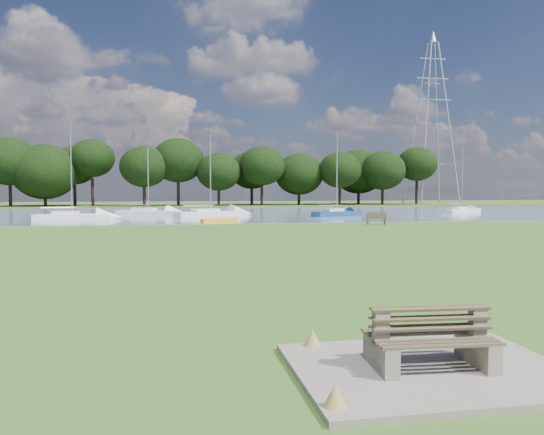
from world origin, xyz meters
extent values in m
plane|color=#4D6126|center=(0.00, 0.00, 0.00)|extent=(220.00, 220.00, 0.00)
cube|color=slate|center=(0.00, 42.00, 0.00)|extent=(220.00, 40.00, 0.10)
cube|color=#4C6626|center=(0.00, 72.00, 0.00)|extent=(220.00, 20.00, 0.40)
cube|color=gray|center=(0.00, -14.00, 0.05)|extent=(4.20, 3.20, 0.10)
cube|color=gray|center=(-0.78, -13.95, 0.33)|extent=(0.30, 1.11, 0.46)
cube|color=gray|center=(-0.78, -13.95, 0.75)|extent=(0.24, 0.20, 0.57)
cube|color=gray|center=(0.78, -14.05, 0.33)|extent=(0.30, 1.11, 0.46)
cube|color=gray|center=(0.78, -14.05, 0.75)|extent=(0.24, 0.20, 0.57)
cube|color=brown|center=(-0.02, -14.34, 0.57)|extent=(1.90, 0.54, 0.04)
cube|color=brown|center=(-0.01, -14.08, 0.88)|extent=(1.88, 0.26, 0.46)
cube|color=brown|center=(0.02, -13.66, 0.57)|extent=(1.90, 0.54, 0.04)
cube|color=brown|center=(0.01, -13.92, 0.88)|extent=(1.88, 0.26, 0.46)
cube|color=brown|center=(11.87, 19.73, 0.25)|extent=(0.20, 0.49, 0.50)
cube|color=brown|center=(13.23, 19.40, 0.25)|extent=(0.20, 0.49, 0.50)
cube|color=brown|center=(12.55, 19.57, 0.50)|extent=(1.68, 0.85, 0.05)
cube|color=brown|center=(12.50, 19.36, 0.75)|extent=(1.58, 0.43, 0.48)
cube|color=#F8AE0D|center=(0.02, 24.00, 0.21)|extent=(3.29, 1.82, 0.32)
cylinder|color=#979DA7|center=(40.88, 67.48, 15.04)|extent=(0.26, 0.26, 29.69)
cylinder|color=#979DA7|center=(45.93, 67.48, 15.04)|extent=(0.26, 0.26, 29.69)
cylinder|color=#979DA7|center=(40.88, 72.52, 15.04)|extent=(0.26, 0.26, 29.69)
cylinder|color=#979DA7|center=(45.93, 72.52, 15.04)|extent=(0.26, 0.26, 29.69)
cube|color=#979DA7|center=(43.41, 70.00, 19.50)|extent=(7.57, 0.16, 0.16)
cube|color=#979DA7|center=(43.41, 70.00, 23.36)|extent=(6.28, 0.16, 0.16)
cube|color=#979DA7|center=(43.41, 70.00, 26.92)|extent=(4.98, 0.16, 0.16)
cone|color=#979DA7|center=(43.41, 70.00, 30.97)|extent=(1.30, 1.30, 2.16)
cylinder|color=black|center=(-30.00, 68.00, 2.08)|extent=(0.53, 0.53, 3.75)
ellipsoid|color=black|center=(-30.00, 68.00, 6.66)|extent=(9.57, 9.57, 8.14)
cylinder|color=black|center=(-23.00, 68.00, 2.23)|extent=(0.53, 0.53, 4.06)
ellipsoid|color=black|center=(-23.00, 68.00, 7.19)|extent=(7.44, 7.44, 6.33)
cylinder|color=black|center=(-16.00, 68.00, 2.38)|extent=(0.53, 0.53, 4.36)
ellipsoid|color=black|center=(-16.00, 68.00, 7.72)|extent=(8.51, 8.51, 7.23)
cylinder|color=black|center=(-9.00, 68.00, 1.92)|extent=(0.53, 0.53, 3.45)
ellipsoid|color=black|center=(-9.00, 68.00, 6.13)|extent=(9.57, 9.57, 8.14)
cylinder|color=black|center=(-2.00, 68.00, 2.08)|extent=(0.53, 0.53, 3.75)
ellipsoid|color=black|center=(-2.00, 68.00, 6.66)|extent=(7.44, 7.44, 6.33)
cylinder|color=black|center=(5.00, 68.00, 2.23)|extent=(0.53, 0.53, 4.06)
ellipsoid|color=black|center=(5.00, 68.00, 7.19)|extent=(8.51, 8.51, 7.23)
cylinder|color=black|center=(12.00, 68.00, 2.38)|extent=(0.53, 0.53, 4.36)
ellipsoid|color=black|center=(12.00, 68.00, 7.72)|extent=(9.57, 9.57, 8.14)
cylinder|color=black|center=(19.00, 68.00, 1.92)|extent=(0.53, 0.53, 3.45)
ellipsoid|color=black|center=(19.00, 68.00, 6.13)|extent=(7.44, 7.44, 6.33)
cylinder|color=black|center=(26.00, 68.00, 2.08)|extent=(0.53, 0.53, 3.75)
ellipsoid|color=black|center=(26.00, 68.00, 6.66)|extent=(8.51, 8.51, 7.23)
cylinder|color=black|center=(33.00, 68.00, 2.23)|extent=(0.53, 0.53, 4.06)
ellipsoid|color=black|center=(33.00, 68.00, 7.19)|extent=(9.57, 9.57, 8.14)
cylinder|color=black|center=(40.00, 68.00, 2.38)|extent=(0.53, 0.53, 4.36)
ellipsoid|color=black|center=(40.00, 68.00, 7.72)|extent=(7.44, 7.44, 6.33)
cube|color=white|center=(-13.26, 31.15, 0.40)|extent=(6.93, 2.35, 0.71)
cube|color=white|center=(-13.81, 31.12, 0.83)|extent=(2.48, 1.65, 0.46)
cylinder|color=#A5A8AD|center=(-13.26, 31.15, 4.90)|extent=(0.12, 0.12, 8.69)
cube|color=white|center=(0.03, 34.34, 0.42)|extent=(7.81, 4.78, 0.73)
cube|color=white|center=(-0.53, 34.11, 0.86)|extent=(3.08, 2.53, 0.47)
cylinder|color=#A5A8AD|center=(0.03, 34.34, 4.87)|extent=(0.13, 0.13, 8.60)
cube|color=white|center=(-6.50, 38.00, 0.42)|extent=(7.19, 4.53, 0.73)
cube|color=white|center=(-7.01, 38.22, 0.86)|extent=(2.85, 2.37, 0.47)
cylinder|color=#A5A8AD|center=(-6.50, 38.00, 4.00)|extent=(0.13, 0.13, 6.86)
cube|color=white|center=(30.94, 37.93, 0.38)|extent=(5.73, 3.65, 0.66)
cube|color=white|center=(30.53, 37.75, 0.78)|extent=(2.28, 1.90, 0.42)
cylinder|color=#A5A8AD|center=(30.94, 37.93, 4.24)|extent=(0.11, 0.11, 7.43)
cube|color=navy|center=(13.15, 32.18, 0.42)|extent=(5.83, 3.60, 0.75)
cube|color=white|center=(12.73, 32.01, 0.88)|extent=(2.30, 1.90, 0.48)
cylinder|color=#A5A8AD|center=(13.15, 32.18, 4.74)|extent=(0.13, 0.13, 8.31)
camera|label=1|loc=(-3.90, -21.50, 2.85)|focal=35.00mm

